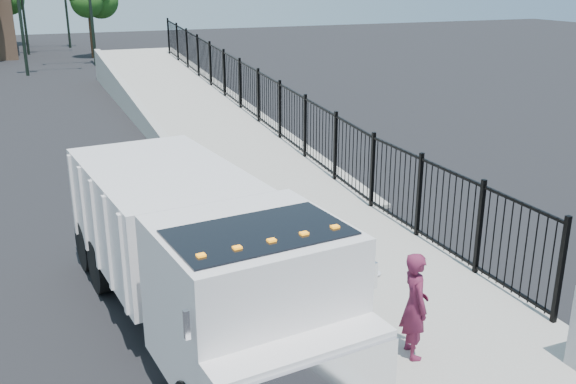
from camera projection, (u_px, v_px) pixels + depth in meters
name	position (u px, v px, depth m)	size (l,w,h in m)	color
ground	(305.00, 313.00, 10.96)	(120.00, 120.00, 0.00)	black
sidewalk	(471.00, 346.00, 9.89)	(3.55, 12.00, 0.12)	#9E998E
curb	(361.00, 373.00, 9.19)	(0.30, 12.00, 0.16)	#ADAAA3
ramp	(192.00, 119.00, 25.73)	(3.95, 24.00, 1.70)	#9E998E
iron_fence	(259.00, 113.00, 22.46)	(0.10, 28.00, 1.80)	black
truck	(198.00, 251.00, 9.92)	(3.18, 7.67, 2.55)	black
worker	(415.00, 305.00, 9.31)	(0.60, 0.39, 1.64)	maroon
debris	(373.00, 273.00, 12.10)	(0.30, 0.30, 0.08)	silver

